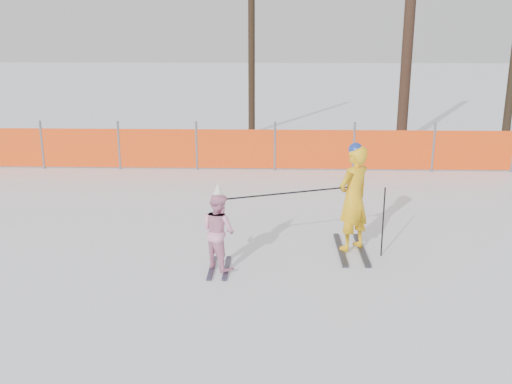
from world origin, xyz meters
TOP-DOWN VIEW (x-y plane):
  - ground at (0.00, 0.00)m, footprint 120.00×120.00m
  - adult at (1.54, 0.59)m, footprint 0.73×1.41m
  - child at (-0.53, -0.22)m, footprint 0.70×0.88m
  - ski_poles at (1.04, 0.26)m, footprint 2.42×0.74m
  - safety_fence at (-1.68, 6.17)m, footprint 16.08×0.06m
  - tree_trunks at (4.38, 10.34)m, footprint 8.44×2.23m

SIDE VIEW (x-z plane):
  - ground at x=0.00m, z-range 0.00..0.00m
  - safety_fence at x=-1.68m, z-range -0.07..1.18m
  - child at x=-0.53m, z-range -0.06..1.28m
  - adult at x=1.54m, z-range 0.00..1.78m
  - ski_poles at x=1.04m, z-range 0.33..1.45m
  - tree_trunks at x=4.38m, z-range -0.16..6.33m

